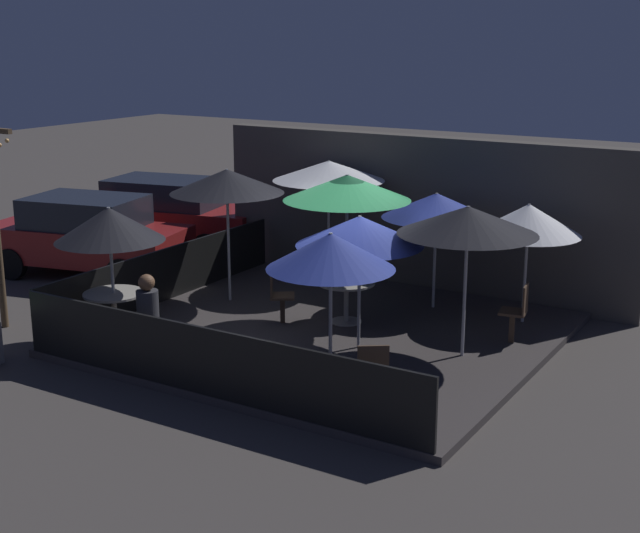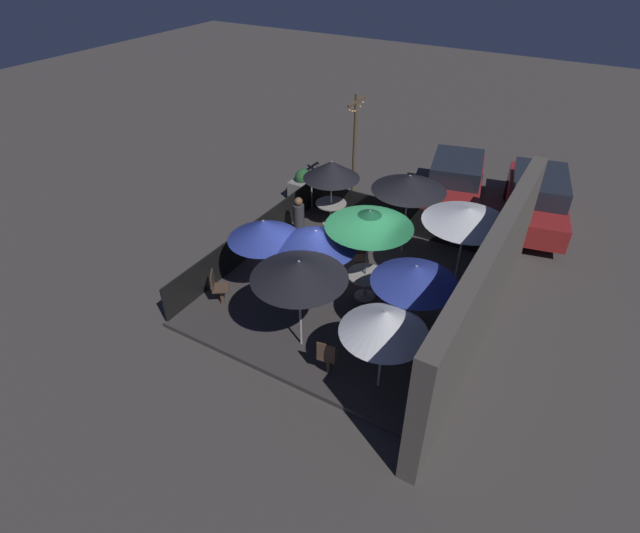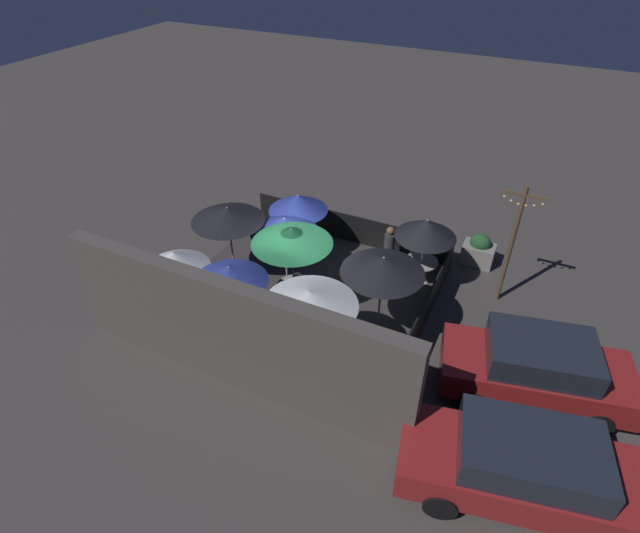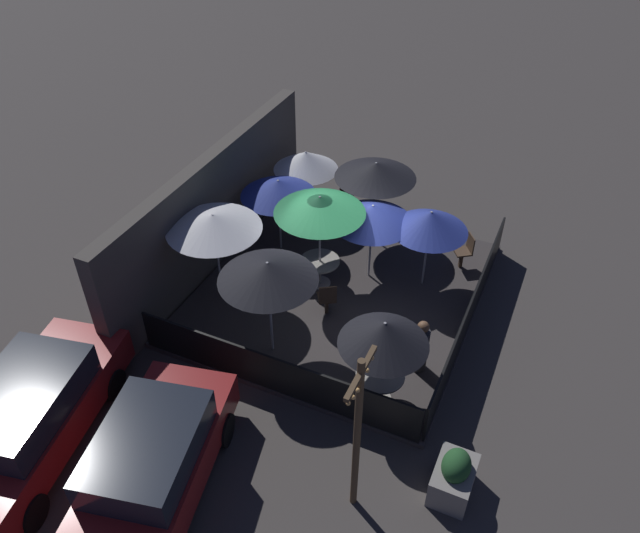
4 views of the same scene
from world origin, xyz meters
The scene contains 24 objects.
ground_plane centered at (0.00, 0.00, 0.00)m, with size 60.00×60.00×0.00m, color #423D3A.
patio_deck centered at (0.00, 0.00, 0.06)m, with size 6.86×6.35×0.12m.
building_wall centered at (0.00, 3.40, 1.48)m, with size 8.46×0.36×2.96m.
fence_front centered at (0.00, -3.13, 0.59)m, with size 6.66×0.05×0.95m.
fence_side_left centered at (-3.39, 0.00, 0.59)m, with size 0.05×6.15×0.95m.
patio_umbrella_0 centered at (0.05, 0.54, 2.40)m, with size 2.09×2.09×2.49m.
patio_umbrella_1 centered at (-2.73, -2.01, 1.95)m, with size 1.71×1.71×2.10m.
patio_umbrella_2 centered at (2.33, 0.06, 2.19)m, with size 2.06×2.06×2.28m.
patio_umbrella_3 centered at (0.83, -0.43, 1.96)m, with size 1.93×1.93×2.07m.
patio_umbrella_4 centered at (0.95, 2.07, 1.94)m, with size 1.89×1.89×2.04m.
patio_umbrella_5 centered at (-2.39, 0.55, 2.29)m, with size 2.02×2.02×2.39m.
patio_umbrella_6 centered at (2.57, 2.10, 1.87)m, with size 1.73×1.73×2.01m.
patio_umbrella_7 centered at (1.09, -1.73, 1.95)m, with size 1.78×1.78×2.09m.
patio_umbrella_8 centered at (-1.41, 2.41, 2.32)m, with size 2.11×2.11×2.39m.
dining_table_0 centered at (0.05, 0.54, 0.68)m, with size 0.96×0.96×0.70m.
dining_table_1 centered at (-2.73, -2.01, 0.70)m, with size 0.96×0.96×0.73m.
patio_chair_0 centered at (2.82, 1.03, 0.65)m, with size 0.46×0.46×0.95m.
patio_chair_1 centered at (2.14, -2.47, 0.64)m, with size 0.56×0.56×0.94m.
patio_chair_2 centered at (-0.90, -0.07, 0.62)m, with size 0.55×0.55×0.92m.
patron_0 centered at (-1.59, -2.47, 0.72)m, with size 0.38×0.38×1.30m.
planter_box centered at (-4.03, -3.87, 0.45)m, with size 0.96×0.67×1.04m.
light_post centered at (-4.93, -2.37, 2.01)m, with size 1.10×0.12×3.57m.
parked_car_0 centered at (-6.19, 0.80, 0.84)m, with size 4.35×2.55×1.62m.
parked_car_1 centered at (-6.30, 3.40, 0.85)m, with size 4.81×2.58×1.62m.
Camera 4 is at (-10.55, -4.31, 9.99)m, focal length 35.00 mm.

